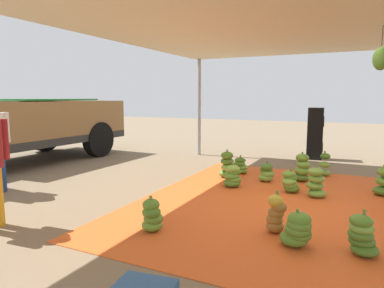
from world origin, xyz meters
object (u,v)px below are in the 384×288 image
banana_bunch_7 (152,216)px  banana_bunch_3 (276,214)px  banana_bunch_4 (232,177)px  banana_bunch_11 (384,183)px  banana_bunch_1 (241,166)px  banana_bunch_5 (316,183)px  banana_bunch_2 (302,169)px  speaker_stack (315,133)px  banana_bunch_14 (227,165)px  banana_bunch_8 (297,230)px  banana_bunch_13 (362,236)px  banana_bunch_12 (325,166)px  banana_bunch_6 (266,173)px  banana_bunch_0 (290,182)px

banana_bunch_7 → banana_bunch_3: bearing=-65.2°
banana_bunch_4 → banana_bunch_11: banana_bunch_11 is taller
banana_bunch_1 → banana_bunch_5: size_ratio=0.72×
banana_bunch_2 → speaker_stack: bearing=2.0°
banana_bunch_3 → banana_bunch_14: bearing=31.8°
banana_bunch_1 → banana_bunch_3: size_ratio=0.76×
banana_bunch_1 → banana_bunch_11: (-0.62, -2.78, 0.06)m
banana_bunch_1 → speaker_stack: speaker_stack is taller
banana_bunch_8 → banana_bunch_14: banana_bunch_14 is taller
banana_bunch_4 → speaker_stack: 4.09m
banana_bunch_5 → banana_bunch_13: 2.20m
banana_bunch_7 → banana_bunch_12: banana_bunch_12 is taller
banana_bunch_2 → banana_bunch_6: size_ratio=1.44×
banana_bunch_5 → banana_bunch_14: size_ratio=0.94×
banana_bunch_14 → speaker_stack: bearing=-23.1°
banana_bunch_6 → banana_bunch_4: bearing=145.9°
banana_bunch_1 → banana_bunch_7: banana_bunch_7 is taller
banana_bunch_2 → banana_bunch_8: size_ratio=1.36×
banana_bunch_3 → banana_bunch_13: 1.00m
banana_bunch_8 → banana_bunch_11: (2.79, -1.00, 0.03)m
banana_bunch_13 → banana_bunch_8: bearing=98.4°
banana_bunch_1 → banana_bunch_4: size_ratio=0.86×
banana_bunch_2 → banana_bunch_8: bearing=-172.5°
banana_bunch_8 → speaker_stack: bearing=4.9°
banana_bunch_4 → banana_bunch_7: bearing=176.0°
banana_bunch_12 → speaker_stack: speaker_stack is taller
banana_bunch_0 → banana_bunch_6: (0.62, 0.58, -0.01)m
banana_bunch_3 → banana_bunch_11: banana_bunch_11 is taller
banana_bunch_2 → banana_bunch_11: (-0.44, -1.43, -0.03)m
banana_bunch_14 → banana_bunch_2: bearing=-77.0°
banana_bunch_7 → speaker_stack: speaker_stack is taller
banana_bunch_4 → banana_bunch_13: size_ratio=0.95×
banana_bunch_1 → banana_bunch_7: (-3.75, -0.05, 0.04)m
banana_bunch_8 → banana_bunch_13: bearing=-81.6°
banana_bunch_0 → banana_bunch_4: banana_bunch_4 is taller
banana_bunch_12 → speaker_stack: size_ratio=0.38×
banana_bunch_0 → banana_bunch_4: (-0.09, 1.06, 0.01)m
banana_bunch_7 → speaker_stack: 6.60m
banana_bunch_12 → banana_bunch_1: bearing=107.8°
banana_bunch_0 → banana_bunch_7: (-2.64, 1.24, 0.02)m
banana_bunch_13 → banana_bunch_14: banana_bunch_14 is taller
banana_bunch_11 → banana_bunch_13: (-2.70, 0.34, -0.02)m
banana_bunch_5 → banana_bunch_3: bearing=171.7°
banana_bunch_4 → banana_bunch_5: (-0.03, -1.51, 0.04)m
banana_bunch_12 → banana_bunch_11: bearing=-137.7°
banana_bunch_6 → banana_bunch_8: 3.11m
banana_bunch_5 → speaker_stack: (3.96, 0.48, 0.46)m
banana_bunch_5 → banana_bunch_14: 2.00m
banana_bunch_2 → banana_bunch_13: (-3.14, -1.08, -0.05)m
banana_bunch_1 → banana_bunch_2: size_ratio=0.68×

